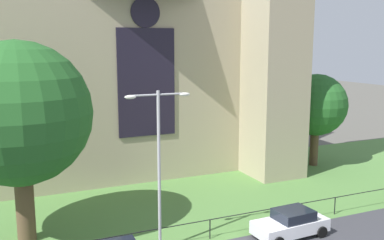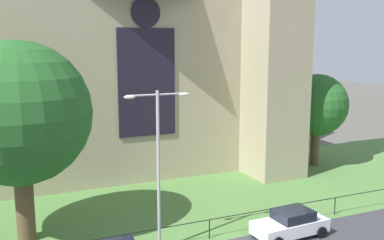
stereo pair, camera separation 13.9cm
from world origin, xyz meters
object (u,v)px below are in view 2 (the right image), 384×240
Objects in this scene: church_building at (136,47)px; tree_left_near at (19,114)px; tree_right_far at (317,105)px; streetlamp_near at (158,151)px; parked_car_white at (291,224)px.

church_building is 2.41× the size of tree_left_near.
streetlamp_near is at bearing -151.17° from tree_right_far.
church_building is 6.08× the size of parked_car_white.
church_building is at bearing -81.40° from parked_car_white.
parked_car_white is (13.42, -5.41, -6.19)m from tree_left_near.
streetlamp_near is (6.25, -4.01, -1.67)m from tree_left_near.
parked_car_white is (3.48, -17.74, -9.53)m from church_building.
tree_left_near is at bearing -24.43° from parked_car_white.
tree_left_near is 7.61m from streetlamp_near.
church_building reaches higher than streetlamp_near.
tree_left_near is at bearing 147.33° from streetlamp_near.
tree_left_near is 24.86m from tree_right_far.
tree_right_far is at bearing 13.59° from tree_left_near.
tree_right_far is 0.97× the size of streetlamp_near.
tree_left_near is 1.34× the size of tree_right_far.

